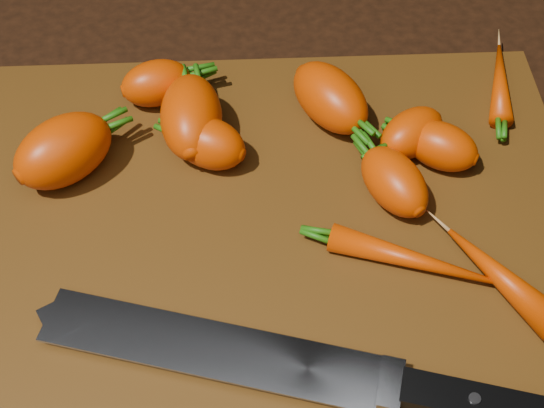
{
  "coord_description": "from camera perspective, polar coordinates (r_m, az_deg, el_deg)",
  "views": [
    {
      "loc": [
        -0.02,
        -0.35,
        0.49
      ],
      "look_at": [
        0.0,
        0.01,
        0.03
      ],
      "focal_mm": 50.0,
      "sensor_mm": 36.0,
      "label": 1
    }
  ],
  "objects": [
    {
      "name": "knife",
      "position": [
        0.53,
        -2.32,
        -11.32
      ],
      "size": [
        0.38,
        0.14,
        0.02
      ],
      "rotation": [
        0.0,
        0.0,
        -0.27
      ],
      "color": "gray",
      "rests_on": "cutting_board"
    },
    {
      "name": "carrot_0",
      "position": [
        0.63,
        -15.43,
        3.9
      ],
      "size": [
        0.1,
        0.1,
        0.05
      ],
      "primitive_type": "ellipsoid",
      "rotation": [
        0.0,
        0.0,
        0.7
      ],
      "color": "#E53F01",
      "rests_on": "cutting_board"
    },
    {
      "name": "carrot_2",
      "position": [
        0.66,
        4.41,
        8.0
      ],
      "size": [
        0.09,
        0.1,
        0.05
      ],
      "primitive_type": "ellipsoid",
      "rotation": [
        0.0,
        0.0,
        -1.01
      ],
      "color": "#E53F01",
      "rests_on": "cutting_board"
    },
    {
      "name": "carrot_6",
      "position": [
        0.61,
        9.19,
        1.68
      ],
      "size": [
        0.07,
        0.08,
        0.04
      ],
      "primitive_type": "ellipsoid",
      "rotation": [
        0.0,
        0.0,
        2.03
      ],
      "color": "#E53F01",
      "rests_on": "cutting_board"
    },
    {
      "name": "carrot_4",
      "position": [
        0.65,
        10.48,
        5.28
      ],
      "size": [
        0.07,
        0.07,
        0.04
      ],
      "primitive_type": "ellipsoid",
      "rotation": [
        0.0,
        0.0,
        3.79
      ],
      "color": "#E53F01",
      "rests_on": "cutting_board"
    },
    {
      "name": "carrot_1",
      "position": [
        0.63,
        -4.75,
        4.59
      ],
      "size": [
        0.08,
        0.07,
        0.04
      ],
      "primitive_type": "ellipsoid",
      "rotation": [
        0.0,
        0.0,
        2.66
      ],
      "color": "#E53F01",
      "rests_on": "cutting_board"
    },
    {
      "name": "ground",
      "position": [
        0.61,
        0.04,
        -2.78
      ],
      "size": [
        2.0,
        2.0,
        0.01
      ],
      "primitive_type": "cube",
      "color": "black"
    },
    {
      "name": "carrot_10",
      "position": [
        0.64,
        12.62,
        4.29
      ],
      "size": [
        0.07,
        0.07,
        0.04
      ],
      "primitive_type": "ellipsoid",
      "rotation": [
        0.0,
        0.0,
        2.58
      ],
      "color": "#E53F01",
      "rests_on": "cutting_board"
    },
    {
      "name": "carrot_5",
      "position": [
        0.68,
        -8.7,
        8.99
      ],
      "size": [
        0.07,
        0.06,
        0.04
      ],
      "primitive_type": "ellipsoid",
      "rotation": [
        0.0,
        0.0,
        0.31
      ],
      "color": "#E53F01",
      "rests_on": "cutting_board"
    },
    {
      "name": "carrot_7",
      "position": [
        0.72,
        16.8,
        8.8
      ],
      "size": [
        0.04,
        0.1,
        0.02
      ],
      "primitive_type": "ellipsoid",
      "rotation": [
        0.0,
        0.0,
        1.36
      ],
      "color": "#E53F01",
      "rests_on": "cutting_board"
    },
    {
      "name": "carrot_3",
      "position": [
        0.64,
        -6.1,
        6.55
      ],
      "size": [
        0.05,
        0.09,
        0.05
      ],
      "primitive_type": "ellipsoid",
      "rotation": [
        0.0,
        0.0,
        1.6
      ],
      "color": "#E53F01",
      "rests_on": "cutting_board"
    },
    {
      "name": "carrot_9",
      "position": [
        0.58,
        16.84,
        -5.26
      ],
      "size": [
        0.08,
        0.1,
        0.03
      ],
      "primitive_type": "ellipsoid",
      "rotation": [
        0.0,
        0.0,
        2.17
      ],
      "color": "#E53F01",
      "rests_on": "cutting_board"
    },
    {
      "name": "carrot_8",
      "position": [
        0.57,
        10.56,
        -4.13
      ],
      "size": [
        0.13,
        0.07,
        0.02
      ],
      "primitive_type": "ellipsoid",
      "rotation": [
        0.0,
        0.0,
        -0.38
      ],
      "color": "#E53F01",
      "rests_on": "cutting_board"
    },
    {
      "name": "cutting_board",
      "position": [
        0.6,
        0.04,
        -2.17
      ],
      "size": [
        0.5,
        0.4,
        0.01
      ],
      "primitive_type": "cube",
      "color": "#512F0C",
      "rests_on": "ground"
    }
  ]
}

